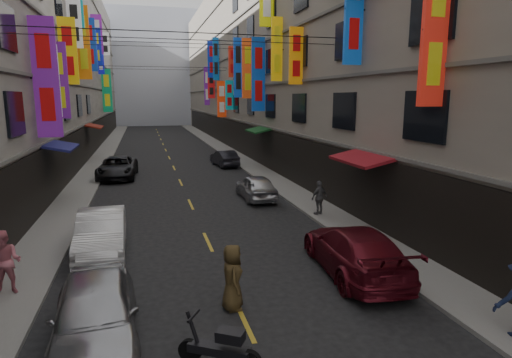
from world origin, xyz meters
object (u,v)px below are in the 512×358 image
scooter_far_right (252,194)px  pedestrian_crossing (232,277)px  scooter_crossing (220,348)px  car_right_far (224,158)px  car_right_near (355,250)px  car_left_mid (101,232)px  car_left_near (95,314)px  car_right_mid (256,187)px  car_left_far (118,167)px  pedestrian_lfar (5,262)px  pedestrian_rfar (319,198)px

scooter_far_right → pedestrian_crossing: size_ratio=1.03×
scooter_crossing → car_right_far: car_right_far is taller
car_right_near → scooter_far_right: bearing=-80.5°
car_left_mid → pedestrian_crossing: (3.63, -5.21, 0.13)m
scooter_crossing → car_right_near: 6.12m
car_left_mid → car_right_far: car_left_mid is taller
car_left_near → car_right_mid: bearing=57.5°
car_left_far → pedestrian_lfar: size_ratio=2.94×
car_right_near → car_right_far: (0.00, 21.98, -0.10)m
pedestrian_rfar → scooter_far_right: bearing=-79.8°
car_left_far → car_right_far: car_left_far is taller
scooter_crossing → pedestrian_crossing: pedestrian_crossing is taller
scooter_crossing → car_left_far: car_left_far is taller
car_left_near → pedestrian_lfar: pedestrian_lfar is taller
car_left_mid → car_left_near: bearing=-87.8°
scooter_far_right → car_left_near: (-6.61, -12.02, 0.32)m
scooter_crossing → car_right_near: car_right_near is taller
car_left_near → pedestrian_rfar: pedestrian_rfar is taller
pedestrian_rfar → pedestrian_crossing: bearing=31.3°
car_right_far → car_right_near: bearing=83.2°
scooter_far_right → car_right_far: bearing=-83.6°
scooter_far_right → pedestrian_rfar: pedestrian_rfar is taller
car_left_near → car_left_mid: 6.11m
car_left_near → car_right_mid: (6.96, 12.58, -0.09)m
scooter_far_right → pedestrian_crossing: pedestrian_crossing is taller
scooter_crossing → pedestrian_rfar: bearing=-0.6°
scooter_crossing → car_left_near: bearing=91.5°
scooter_far_right → car_left_mid: bearing=50.3°
car_left_near → car_left_far: (-0.60, 20.94, -0.04)m
car_left_far → car_right_far: bearing=25.4°
car_right_far → pedestrian_crossing: 23.65m
car_right_near → car_right_mid: 10.40m
pedestrian_rfar → car_left_far: bearing=-74.9°
car_right_near → pedestrian_lfar: size_ratio=2.89×
pedestrian_crossing → car_left_near: bearing=108.3°
car_left_far → car_right_near: size_ratio=1.02×
car_left_mid → pedestrian_rfar: (9.25, 2.34, 0.17)m
car_left_near → car_left_far: size_ratio=0.86×
car_right_mid → car_right_far: (0.44, 11.59, -0.03)m
pedestrian_lfar → scooter_far_right: bearing=51.4°
scooter_far_right → car_right_mid: size_ratio=0.45×
car_right_near → car_right_far: size_ratio=1.32×
scooter_crossing → pedestrian_lfar: bearing=80.2°
scooter_crossing → pedestrian_lfar: 6.89m
car_right_near → car_right_mid: size_ratio=1.30×
scooter_far_right → car_left_far: car_left_far is taller
pedestrian_lfar → pedestrian_rfar: (11.47, 5.33, -0.10)m
pedestrian_lfar → pedestrian_rfar: bearing=32.3°
scooter_crossing → car_right_far: 26.12m
scooter_crossing → pedestrian_crossing: bearing=14.8°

